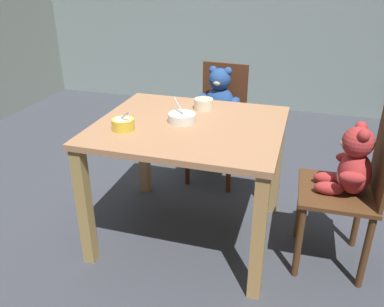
# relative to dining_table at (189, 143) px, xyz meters

# --- Properties ---
(ground_plane) EXTENTS (5.20, 5.20, 0.04)m
(ground_plane) POSITION_rel_dining_table_xyz_m (0.00, 0.00, -0.63)
(ground_plane) COLOR #3E4149
(dining_table) EXTENTS (1.01, 0.89, 0.73)m
(dining_table) POSITION_rel_dining_table_xyz_m (0.00, 0.00, 0.00)
(dining_table) COLOR #B07C55
(dining_table) RESTS_ON ground_plane
(teddy_chair_near_right) EXTENTS (0.40, 0.42, 0.93)m
(teddy_chair_near_right) POSITION_rel_dining_table_xyz_m (0.86, -0.01, -0.05)
(teddy_chair_near_right) COLOR #53321A
(teddy_chair_near_right) RESTS_ON ground_plane
(teddy_chair_far_center) EXTENTS (0.41, 0.44, 0.86)m
(teddy_chair_far_center) POSITION_rel_dining_table_xyz_m (-0.02, 0.80, -0.04)
(teddy_chair_far_center) COLOR #512A17
(teddy_chair_far_center) RESTS_ON ground_plane
(porridge_bowl_yellow_near_left) EXTENTS (0.12, 0.12, 0.12)m
(porridge_bowl_yellow_near_left) POSITION_rel_dining_table_xyz_m (-0.31, -0.18, 0.15)
(porridge_bowl_yellow_near_left) COLOR gold
(porridge_bowl_yellow_near_left) RESTS_ON dining_table
(porridge_bowl_cream_far_center) EXTENTS (0.11, 0.11, 0.06)m
(porridge_bowl_cream_far_center) POSITION_rel_dining_table_xyz_m (0.01, 0.26, 0.15)
(porridge_bowl_cream_far_center) COLOR beige
(porridge_bowl_cream_far_center) RESTS_ON dining_table
(porridge_bowl_white_center) EXTENTS (0.15, 0.15, 0.12)m
(porridge_bowl_white_center) POSITION_rel_dining_table_xyz_m (-0.05, 0.02, 0.14)
(porridge_bowl_white_center) COLOR silver
(porridge_bowl_white_center) RESTS_ON dining_table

